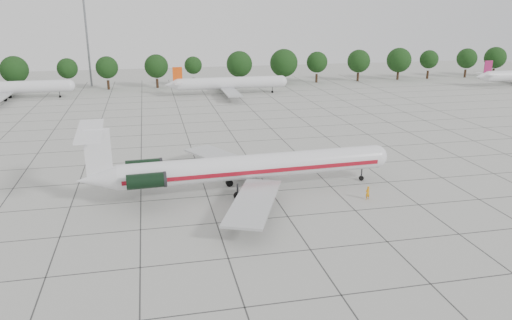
# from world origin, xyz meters

# --- Properties ---
(ground) EXTENTS (260.00, 260.00, 0.00)m
(ground) POSITION_xyz_m (0.00, 0.00, 0.00)
(ground) COLOR #AFAFA7
(ground) RESTS_ON ground
(apron_joints) EXTENTS (170.00, 170.00, 0.02)m
(apron_joints) POSITION_xyz_m (0.00, 15.00, 0.01)
(apron_joints) COLOR #383838
(apron_joints) RESTS_ON ground
(main_airliner) EXTENTS (39.33, 30.87, 9.21)m
(main_airliner) POSITION_xyz_m (-4.09, 0.57, 3.25)
(main_airliner) COLOR silver
(main_airliner) RESTS_ON ground
(ground_crew) EXTENTS (0.70, 0.56, 1.66)m
(ground_crew) POSITION_xyz_m (10.78, -5.08, 0.83)
(ground_crew) COLOR orange
(ground_crew) RESTS_ON ground
(bg_airliner_b) EXTENTS (28.24, 27.20, 7.40)m
(bg_airliner_b) POSITION_xyz_m (-47.42, 74.55, 2.91)
(bg_airliner_b) COLOR silver
(bg_airliner_b) RESTS_ON ground
(bg_airliner_c) EXTENTS (28.24, 27.20, 7.40)m
(bg_airliner_c) POSITION_xyz_m (6.38, 70.14, 2.91)
(bg_airliner_c) COLOR silver
(bg_airliner_c) RESTS_ON ground
(tree_line) EXTENTS (249.86, 8.44, 10.22)m
(tree_line) POSITION_xyz_m (-11.68, 85.00, 5.98)
(tree_line) COLOR #332114
(tree_line) RESTS_ON ground
(floodlight_mast) EXTENTS (1.60, 1.60, 25.45)m
(floodlight_mast) POSITION_xyz_m (-30.00, 92.00, 14.28)
(floodlight_mast) COLOR slate
(floodlight_mast) RESTS_ON ground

